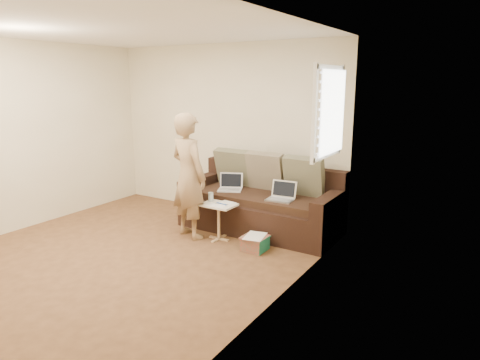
{
  "coord_description": "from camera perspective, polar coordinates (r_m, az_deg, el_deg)",
  "views": [
    {
      "loc": [
        3.67,
        -3.24,
        2.05
      ],
      "look_at": [
        0.8,
        1.4,
        0.78
      ],
      "focal_mm": 31.89,
      "sensor_mm": 36.0,
      "label": 1
    }
  ],
  "objects": [
    {
      "name": "wall_left",
      "position": [
        6.57,
        -28.45,
        4.98
      ],
      "size": [
        0.0,
        4.5,
        4.5
      ],
      "primitive_type": "plane",
      "rotation": [
        1.57,
        0.0,
        1.57
      ],
      "color": "beige",
      "rests_on": "ground"
    },
    {
      "name": "wall_back",
      "position": [
        6.64,
        -2.03,
        6.63
      ],
      "size": [
        4.0,
        0.0,
        4.0
      ],
      "primitive_type": "plane",
      "rotation": [
        1.57,
        0.0,
        0.0
      ],
      "color": "beige",
      "rests_on": "ground"
    },
    {
      "name": "ceiling",
      "position": [
        4.92,
        -17.72,
        18.93
      ],
      "size": [
        4.5,
        4.5,
        0.0
      ],
      "primitive_type": "plane",
      "rotation": [
        3.14,
        0.0,
        0.0
      ],
      "color": "white",
      "rests_on": "wall_back"
    },
    {
      "name": "side_table",
      "position": [
        5.64,
        -2.86,
        -5.59
      ],
      "size": [
        0.44,
        0.31,
        0.49
      ],
      "primitive_type": null,
      "color": "silver",
      "rests_on": "ground"
    },
    {
      "name": "scissors",
      "position": [
        5.53,
        -2.48,
        -3.21
      ],
      "size": [
        0.2,
        0.16,
        0.02
      ],
      "primitive_type": null,
      "rotation": [
        0.0,
        0.0,
        -0.36
      ],
      "color": "silver",
      "rests_on": "side_table"
    },
    {
      "name": "pillow_left",
      "position": [
        6.37,
        -0.87,
        1.71
      ],
      "size": [
        0.55,
        0.29,
        0.57
      ],
      "primitive_type": null,
      "rotation": [
        0.28,
        0.0,
        0.0
      ],
      "color": "#575740",
      "rests_on": "sofa"
    },
    {
      "name": "sofa",
      "position": [
        5.95,
        2.72,
        -2.75
      ],
      "size": [
        2.2,
        0.95,
        0.85
      ],
      "primitive_type": null,
      "color": "black",
      "rests_on": "ground"
    },
    {
      "name": "pillow_mid",
      "position": [
        6.1,
        3.47,
        1.16
      ],
      "size": [
        0.55,
        0.27,
        0.57
      ],
      "primitive_type": null,
      "rotation": [
        0.24,
        0.0,
        0.0
      ],
      "color": "#7A7057",
      "rests_on": "sofa"
    },
    {
      "name": "striped_box",
      "position": [
        5.33,
        2.01,
        -8.42
      ],
      "size": [
        0.3,
        0.3,
        0.19
      ],
      "primitive_type": null,
      "color": "red",
      "rests_on": "ground"
    },
    {
      "name": "person",
      "position": [
        5.63,
        -6.88,
        0.54
      ],
      "size": [
        0.69,
        0.56,
        1.67
      ],
      "primitive_type": "imported",
      "rotation": [
        0.0,
        0.0,
        2.88
      ],
      "color": "#957C51",
      "rests_on": "ground"
    },
    {
      "name": "floor",
      "position": [
        5.31,
        -15.74,
        -10.15
      ],
      "size": [
        4.5,
        4.5,
        0.0
      ],
      "primitive_type": "plane",
      "color": "#4D311C",
      "rests_on": "ground"
    },
    {
      "name": "laptop_white",
      "position": [
        6.1,
        -1.39,
        -1.42
      ],
      "size": [
        0.4,
        0.36,
        0.24
      ],
      "primitive_type": null,
      "rotation": [
        0.0,
        0.0,
        0.44
      ],
      "color": "white",
      "rests_on": "sofa"
    },
    {
      "name": "drinking_glass",
      "position": [
        5.68,
        -3.93,
        -2.26
      ],
      "size": [
        0.07,
        0.07,
        0.12
      ],
      "primitive_type": null,
      "color": "silver",
      "rests_on": "side_table"
    },
    {
      "name": "paper_on_table",
      "position": [
        5.56,
        -2.27,
        -3.21
      ],
      "size": [
        0.25,
        0.33,
        0.0
      ],
      "primitive_type": null,
      "rotation": [
        0.0,
        0.0,
        -0.14
      ],
      "color": "white",
      "rests_on": "side_table"
    },
    {
      "name": "window_blinds",
      "position": [
        5.05,
        11.92,
        8.86
      ],
      "size": [
        0.12,
        0.88,
        1.08
      ],
      "primitive_type": null,
      "color": "white",
      "rests_on": "wall_right"
    },
    {
      "name": "laptop_silver",
      "position": [
        5.62,
        5.34,
        -2.74
      ],
      "size": [
        0.36,
        0.27,
        0.23
      ],
      "primitive_type": null,
      "rotation": [
        0.0,
        0.0,
        0.08
      ],
      "color": "#B7BABC",
      "rests_on": "sofa"
    },
    {
      "name": "pillow_right",
      "position": [
        5.82,
        8.56,
        0.47
      ],
      "size": [
        0.55,
        0.28,
        0.57
      ],
      "primitive_type": null,
      "rotation": [
        0.26,
        0.0,
        0.0
      ],
      "color": "#575740",
      "rests_on": "sofa"
    },
    {
      "name": "wall_right",
      "position": [
        3.72,
        4.38,
        1.41
      ],
      "size": [
        0.0,
        4.5,
        4.5
      ],
      "primitive_type": "plane",
      "rotation": [
        1.57,
        0.0,
        -1.57
      ],
      "color": "beige",
      "rests_on": "ground"
    }
  ]
}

